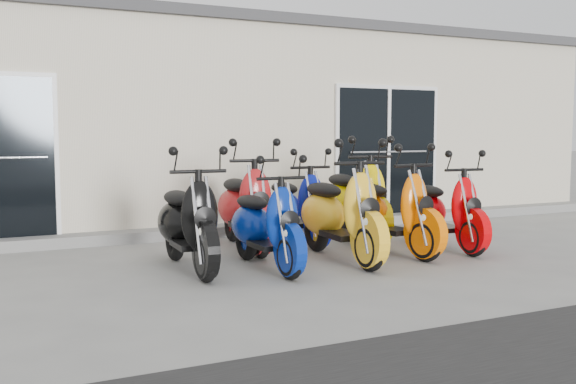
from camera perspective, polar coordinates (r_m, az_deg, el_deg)
name	(u,v)px	position (r m, az deg, el deg)	size (l,w,h in m)	color
ground	(309,257)	(7.94, 1.86, -5.76)	(80.00, 80.00, 0.00)	gray
building	(187,128)	(12.65, -8.97, 5.60)	(14.00, 6.00, 3.20)	beige
roof_cap	(186,40)	(12.77, -9.09, 13.16)	(14.20, 6.20, 0.16)	#3F3F42
front_step	(248,228)	(9.75, -3.57, -3.25)	(14.00, 0.40, 0.15)	gray
door_left	(16,153)	(9.12, -23.05, 3.22)	(1.07, 0.08, 2.22)	black
door_right	(387,148)	(11.00, 8.82, 3.88)	(2.02, 0.08, 2.22)	black
scooter_front_black	(188,208)	(7.14, -8.91, -1.42)	(0.69, 1.88, 1.39)	black
scooter_front_blue	(265,212)	(7.13, -2.02, -1.76)	(0.64, 1.75, 1.30)	navy
scooter_front_orange_a	(340,199)	(7.62, 4.65, -0.67)	(0.72, 1.99, 1.47)	yellow
scooter_front_orange_b	(389,198)	(8.15, 8.94, -0.55)	(0.69, 1.90, 1.40)	#FF6B01
scooter_front_red	(444,199)	(8.63, 13.70, -0.61)	(0.65, 1.78, 1.31)	#D30005
scooter_back_red	(245,194)	(8.36, -3.87, -0.15)	(0.72, 1.98, 1.46)	#B4181A
scooter_back_blue	(296,196)	(8.77, 0.75, -0.33)	(0.65, 1.80, 1.33)	#08148A
scooter_back_yellow	(355,188)	(9.08, 5.99, 0.35)	(0.73, 2.01, 1.49)	#FFDB00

